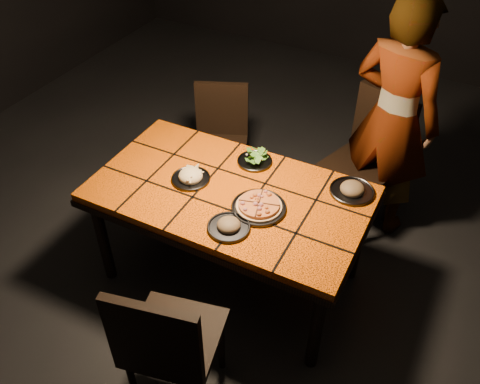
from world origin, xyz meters
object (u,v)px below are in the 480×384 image
at_px(dining_table, 230,200).
at_px(chair_far_right, 369,153).
at_px(chair_near, 167,343).
at_px(plate_pasta, 191,177).
at_px(plate_pizza, 259,206).
at_px(diner, 393,119).
at_px(chair_far_left, 221,134).

height_order(dining_table, chair_far_right, chair_far_right).
height_order(chair_near, chair_far_right, chair_far_right).
xyz_separation_m(chair_far_right, plate_pasta, (-0.83, -1.01, 0.20)).
distance_m(dining_table, chair_far_right, 1.15).
distance_m(chair_near, plate_pizza, 0.89).
height_order(diner, plate_pizza, diner).
xyz_separation_m(dining_table, plate_pizza, (0.22, -0.07, 0.10)).
relative_size(chair_far_right, diner, 0.58).
bearing_deg(chair_far_right, diner, 32.29).
distance_m(dining_table, chair_near, 0.94).
height_order(dining_table, plate_pasta, plate_pasta).
relative_size(dining_table, chair_near, 1.66).
distance_m(chair_far_right, plate_pasta, 1.32).
xyz_separation_m(chair_far_right, diner, (0.10, 0.02, 0.29)).
xyz_separation_m(chair_near, plate_pasta, (-0.40, 0.90, 0.21)).
relative_size(diner, plate_pasta, 7.43).
bearing_deg(diner, chair_near, 91.46).
relative_size(chair_far_left, plate_pizza, 2.76).
bearing_deg(plate_pasta, plate_pizza, -5.56).
xyz_separation_m(dining_table, plate_pasta, (-0.25, -0.02, 0.10)).
bearing_deg(dining_table, chair_far_left, 122.17).
height_order(chair_far_left, diner, diner).
distance_m(chair_far_right, plate_pizza, 1.13).
bearing_deg(plate_pasta, chair_far_left, 107.40).
bearing_deg(plate_pizza, chair_far_right, 71.28).
xyz_separation_m(dining_table, chair_far_left, (-0.51, 0.81, -0.17)).
relative_size(dining_table, chair_far_left, 1.85).
relative_size(dining_table, plate_pasta, 6.97).
height_order(chair_far_right, plate_pasta, chair_far_right).
relative_size(chair_near, chair_far_right, 0.98).
distance_m(diner, plate_pasta, 1.39).
bearing_deg(plate_pizza, dining_table, 163.58).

